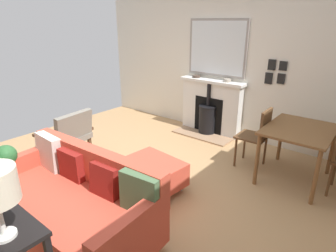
{
  "coord_description": "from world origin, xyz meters",
  "views": [
    {
      "loc": [
        2.17,
        2.45,
        2.01
      ],
      "look_at": [
        -0.36,
        0.42,
        0.8
      ],
      "focal_mm": 30.15,
      "sensor_mm": 36.0,
      "label": 1
    }
  ],
  "objects_px": {
    "dining_table": "(299,136)",
    "dining_chair_near_fireplace": "(258,133)",
    "fireplace": "(210,110)",
    "armchair_accent": "(68,134)",
    "mantel_bowl_far": "(227,80)",
    "mantel_bowl_near": "(196,76)",
    "sofa": "(73,201)",
    "ottoman": "(150,174)"
  },
  "relations": [
    {
      "from": "dining_table",
      "to": "dining_chair_near_fireplace",
      "type": "bearing_deg",
      "value": -90.23
    },
    {
      "from": "fireplace",
      "to": "armchair_accent",
      "type": "height_order",
      "value": "fireplace"
    },
    {
      "from": "fireplace",
      "to": "mantel_bowl_far",
      "type": "relative_size",
      "value": 9.65
    },
    {
      "from": "mantel_bowl_near",
      "to": "sofa",
      "type": "height_order",
      "value": "mantel_bowl_near"
    },
    {
      "from": "mantel_bowl_near",
      "to": "sofa",
      "type": "xyz_separation_m",
      "value": [
        3.22,
        0.71,
        -0.68
      ]
    },
    {
      "from": "dining_table",
      "to": "sofa",
      "type": "bearing_deg",
      "value": -29.86
    },
    {
      "from": "armchair_accent",
      "to": "dining_chair_near_fireplace",
      "type": "relative_size",
      "value": 0.91
    },
    {
      "from": "dining_table",
      "to": "mantel_bowl_far",
      "type": "bearing_deg",
      "value": -118.36
    },
    {
      "from": "mantel_bowl_far",
      "to": "sofa",
      "type": "distance_m",
      "value": 3.29
    },
    {
      "from": "fireplace",
      "to": "armchair_accent",
      "type": "xyz_separation_m",
      "value": [
        2.35,
        -1.0,
        0.01
      ]
    },
    {
      "from": "fireplace",
      "to": "mantel_bowl_far",
      "type": "bearing_deg",
      "value": 94.15
    },
    {
      "from": "ottoman",
      "to": "armchair_accent",
      "type": "relative_size",
      "value": 0.99
    },
    {
      "from": "fireplace",
      "to": "ottoman",
      "type": "height_order",
      "value": "fireplace"
    },
    {
      "from": "mantel_bowl_near",
      "to": "ottoman",
      "type": "relative_size",
      "value": 0.19
    },
    {
      "from": "fireplace",
      "to": "ottoman",
      "type": "xyz_separation_m",
      "value": [
        2.18,
        0.45,
        -0.21
      ]
    },
    {
      "from": "fireplace",
      "to": "armchair_accent",
      "type": "bearing_deg",
      "value": -23.08
    },
    {
      "from": "fireplace",
      "to": "dining_table",
      "type": "relative_size",
      "value": 1.25
    },
    {
      "from": "sofa",
      "to": "dining_chair_near_fireplace",
      "type": "xyz_separation_m",
      "value": [
        -2.43,
        0.86,
        0.17
      ]
    },
    {
      "from": "mantel_bowl_far",
      "to": "sofa",
      "type": "xyz_separation_m",
      "value": [
        3.22,
        0.07,
        -0.68
      ]
    },
    {
      "from": "armchair_accent",
      "to": "dining_table",
      "type": "relative_size",
      "value": 0.81
    },
    {
      "from": "ottoman",
      "to": "mantel_bowl_far",
      "type": "bearing_deg",
      "value": -175.89
    },
    {
      "from": "sofa",
      "to": "ottoman",
      "type": "relative_size",
      "value": 2.33
    },
    {
      "from": "dining_table",
      "to": "ottoman",
      "type": "bearing_deg",
      "value": -42.88
    },
    {
      "from": "mantel_bowl_far",
      "to": "armchair_accent",
      "type": "bearing_deg",
      "value": -28.64
    },
    {
      "from": "ottoman",
      "to": "armchair_accent",
      "type": "height_order",
      "value": "armchair_accent"
    },
    {
      "from": "sofa",
      "to": "dining_table",
      "type": "bearing_deg",
      "value": 150.14
    },
    {
      "from": "fireplace",
      "to": "ottoman",
      "type": "relative_size",
      "value": 1.57
    },
    {
      "from": "ottoman",
      "to": "mantel_bowl_near",
      "type": "bearing_deg",
      "value": -160.04
    },
    {
      "from": "fireplace",
      "to": "dining_chair_near_fireplace",
      "type": "distance_m",
      "value": 1.45
    },
    {
      "from": "mantel_bowl_near",
      "to": "armchair_accent",
      "type": "distance_m",
      "value": 2.53
    },
    {
      "from": "dining_table",
      "to": "armchair_accent",
      "type": "bearing_deg",
      "value": -60.18
    },
    {
      "from": "fireplace",
      "to": "ottoman",
      "type": "bearing_deg",
      "value": 11.73
    },
    {
      "from": "mantel_bowl_far",
      "to": "armchair_accent",
      "type": "xyz_separation_m",
      "value": [
        2.38,
        -1.3,
        -0.58
      ]
    },
    {
      "from": "mantel_bowl_near",
      "to": "dining_table",
      "type": "bearing_deg",
      "value": 69.41
    },
    {
      "from": "sofa",
      "to": "armchair_accent",
      "type": "distance_m",
      "value": 1.61
    },
    {
      "from": "sofa",
      "to": "armchair_accent",
      "type": "bearing_deg",
      "value": -121.61
    },
    {
      "from": "mantel_bowl_far",
      "to": "dining_chair_near_fireplace",
      "type": "relative_size",
      "value": 0.15
    },
    {
      "from": "mantel_bowl_near",
      "to": "dining_table",
      "type": "height_order",
      "value": "mantel_bowl_near"
    },
    {
      "from": "armchair_accent",
      "to": "dining_chair_near_fireplace",
      "type": "height_order",
      "value": "dining_chair_near_fireplace"
    },
    {
      "from": "fireplace",
      "to": "mantel_bowl_near",
      "type": "xyz_separation_m",
      "value": [
        -0.02,
        -0.35,
        0.58
      ]
    },
    {
      "from": "armchair_accent",
      "to": "dining_table",
      "type": "bearing_deg",
      "value": 119.82
    },
    {
      "from": "ottoman",
      "to": "dining_chair_near_fireplace",
      "type": "bearing_deg",
      "value": 151.14
    }
  ]
}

